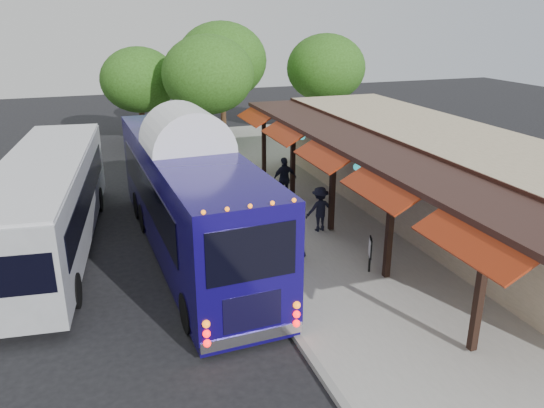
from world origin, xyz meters
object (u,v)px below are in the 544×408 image
object	(u,v)px
ped_b	(295,234)
sign_board	(370,249)
ped_d	(320,209)
ped_a	(261,235)
coach_bus	(189,193)
ped_c	(285,179)
city_bus	(48,201)

from	to	relation	value
ped_b	sign_board	world-z (taller)	ped_b
ped_b	ped_d	xyz separation A→B (m)	(1.71, 1.80, 0.03)
ped_a	sign_board	distance (m)	3.58
coach_bus	sign_board	world-z (taller)	coach_bus
sign_board	ped_d	bearing A→B (deg)	115.60
ped_b	ped_c	xyz separation A→B (m)	(1.67, 5.48, 0.13)
ped_b	ped_c	size ratio (longest dim) A/B	0.86
coach_bus	ped_b	world-z (taller)	coach_bus
sign_board	city_bus	bearing A→B (deg)	174.23
coach_bus	city_bus	bearing A→B (deg)	155.70
ped_c	ped_b	bearing A→B (deg)	67.59
city_bus	ped_a	bearing A→B (deg)	-20.11
coach_bus	city_bus	distance (m)	4.93
ped_d	ped_b	bearing A→B (deg)	44.33
ped_a	ped_c	bearing A→B (deg)	32.20
ped_c	ped_d	distance (m)	3.68
coach_bus	ped_d	world-z (taller)	coach_bus
sign_board	ped_a	bearing A→B (deg)	168.17
city_bus	ped_d	distance (m)	9.62
ped_a	coach_bus	bearing A→B (deg)	113.69
city_bus	sign_board	world-z (taller)	city_bus
city_bus	ped_d	world-z (taller)	city_bus
ped_a	ped_b	distance (m)	1.12
ped_b	coach_bus	bearing A→B (deg)	-31.06
ped_d	ped_c	bearing A→B (deg)	-91.60
city_bus	ped_d	bearing A→B (deg)	-4.14
coach_bus	city_bus	world-z (taller)	coach_bus
coach_bus	ped_a	bearing A→B (deg)	-38.93
ped_d	city_bus	bearing A→B (deg)	-13.00
coach_bus	sign_board	size ratio (longest dim) A/B	11.12
city_bus	ped_c	distance (m)	9.59
ped_a	sign_board	size ratio (longest dim) A/B	1.42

